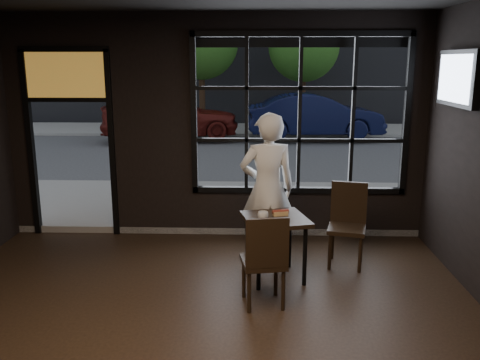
{
  "coord_description": "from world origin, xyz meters",
  "views": [
    {
      "loc": [
        0.6,
        -3.71,
        2.55
      ],
      "look_at": [
        0.4,
        2.2,
        1.15
      ],
      "focal_mm": 38.0,
      "sensor_mm": 36.0,
      "label": 1
    }
  ],
  "objects_px": {
    "man": "(267,189)",
    "navy_car": "(314,116)",
    "cafe_table": "(275,248)",
    "chair_near": "(263,259)"
  },
  "relations": [
    {
      "from": "navy_car",
      "to": "chair_near",
      "type": "bearing_deg",
      "value": 166.19
    },
    {
      "from": "cafe_table",
      "to": "navy_car",
      "type": "bearing_deg",
      "value": 66.4
    },
    {
      "from": "chair_near",
      "to": "navy_car",
      "type": "distance_m",
      "value": 11.52
    },
    {
      "from": "chair_near",
      "to": "navy_car",
      "type": "relative_size",
      "value": 0.24
    },
    {
      "from": "cafe_table",
      "to": "chair_near",
      "type": "bearing_deg",
      "value": -117.45
    },
    {
      "from": "navy_car",
      "to": "man",
      "type": "bearing_deg",
      "value": 165.5
    },
    {
      "from": "cafe_table",
      "to": "chair_near",
      "type": "distance_m",
      "value": 0.7
    },
    {
      "from": "man",
      "to": "navy_car",
      "type": "xyz_separation_m",
      "value": [
        1.7,
        10.18,
        -0.16
      ]
    },
    {
      "from": "man",
      "to": "navy_car",
      "type": "distance_m",
      "value": 10.32
    },
    {
      "from": "cafe_table",
      "to": "chair_near",
      "type": "relative_size",
      "value": 0.75
    }
  ]
}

